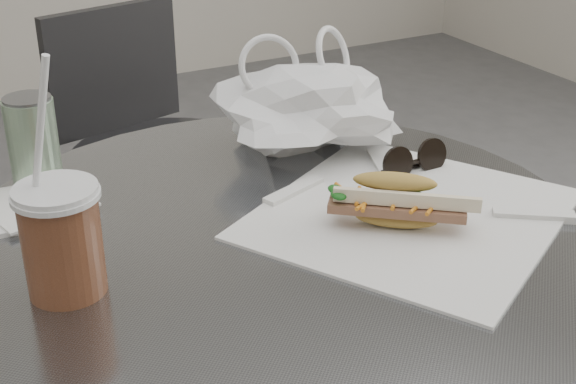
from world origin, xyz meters
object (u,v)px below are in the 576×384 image
drink_can (33,143)px  iced_coffee (62,238)px  banh_mi (396,201)px  chair_far (159,205)px  sunglasses (414,162)px

drink_can → iced_coffee: bearing=-96.2°
iced_coffee → banh_mi: bearing=-7.2°
chair_far → banh_mi: 1.01m
banh_mi → drink_can: bearing=175.9°
banh_mi → sunglasses: banh_mi is taller
chair_far → sunglasses: sunglasses is taller
chair_far → drink_can: bearing=46.4°
chair_far → iced_coffee: 1.05m
iced_coffee → drink_can: iced_coffee is taller
chair_far → banh_mi: size_ratio=3.99×
chair_far → iced_coffee: bearing=53.0°
chair_far → iced_coffee: (-0.38, -0.87, 0.45)m
chair_far → sunglasses: size_ratio=7.56×
banh_mi → drink_can: (-0.34, 0.31, 0.03)m
chair_far → sunglasses: 0.91m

